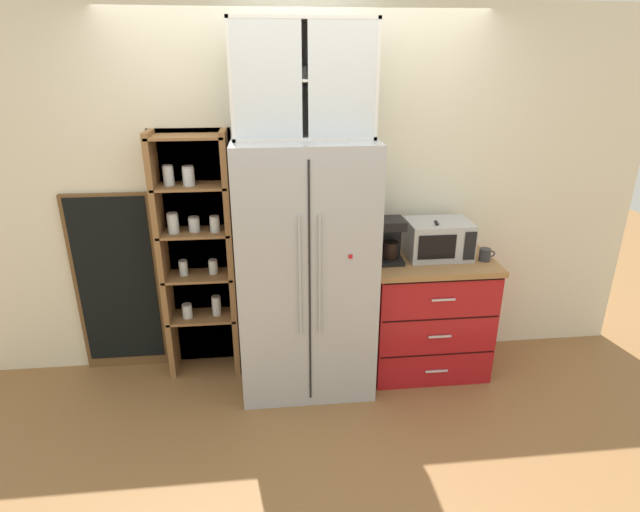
% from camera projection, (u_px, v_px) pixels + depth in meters
% --- Properties ---
extents(ground_plane, '(10.78, 10.78, 0.00)m').
position_uv_depth(ground_plane, '(307.00, 378.00, 3.74)').
color(ground_plane, olive).
extents(wall_back_cream, '(5.07, 0.10, 2.55)m').
position_uv_depth(wall_back_cream, '(300.00, 196.00, 3.64)').
color(wall_back_cream, silver).
rests_on(wall_back_cream, ground).
extents(refrigerator, '(0.89, 0.69, 1.74)m').
position_uv_depth(refrigerator, '(305.00, 269.00, 3.44)').
color(refrigerator, '#ADAFB5').
rests_on(refrigerator, ground).
extents(pantry_shelf_column, '(0.55, 0.29, 1.77)m').
position_uv_depth(pantry_shelf_column, '(198.00, 252.00, 3.59)').
color(pantry_shelf_column, brown).
rests_on(pantry_shelf_column, ground).
extents(counter_cabinet, '(0.86, 0.59, 0.88)m').
position_uv_depth(counter_cabinet, '(427.00, 314.00, 3.74)').
color(counter_cabinet, '#A8161C').
rests_on(counter_cabinet, ground).
extents(microwave, '(0.44, 0.33, 0.26)m').
position_uv_depth(microwave, '(438.00, 239.00, 3.58)').
color(microwave, '#ADAFB5').
rests_on(microwave, counter_cabinet).
extents(coffee_maker, '(0.17, 0.20, 0.31)m').
position_uv_depth(coffee_maker, '(390.00, 239.00, 3.49)').
color(coffee_maker, black).
rests_on(coffee_maker, counter_cabinet).
extents(mug_charcoal, '(0.11, 0.08, 0.09)m').
position_uv_depth(mug_charcoal, '(485.00, 255.00, 3.53)').
color(mug_charcoal, '#2D2D33').
rests_on(mug_charcoal, counter_cabinet).
extents(mug_cream, '(0.12, 0.09, 0.08)m').
position_uv_depth(mug_cream, '(432.00, 252.00, 3.59)').
color(mug_cream, silver).
rests_on(mug_cream, counter_cabinet).
extents(bottle_amber, '(0.06, 0.06, 0.27)m').
position_uv_depth(bottle_amber, '(435.00, 244.00, 3.50)').
color(bottle_amber, brown).
rests_on(bottle_amber, counter_cabinet).
extents(bottle_clear, '(0.06, 0.06, 0.28)m').
position_uv_depth(bottle_clear, '(434.00, 243.00, 3.52)').
color(bottle_clear, silver).
rests_on(bottle_clear, counter_cabinet).
extents(upper_cabinet, '(0.86, 0.32, 0.68)m').
position_uv_depth(upper_cabinet, '(303.00, 80.00, 3.04)').
color(upper_cabinet, silver).
rests_on(upper_cabinet, refrigerator).
extents(chalkboard_menu, '(0.60, 0.04, 1.35)m').
position_uv_depth(chalkboard_menu, '(118.00, 284.00, 3.66)').
color(chalkboard_menu, brown).
rests_on(chalkboard_menu, ground).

